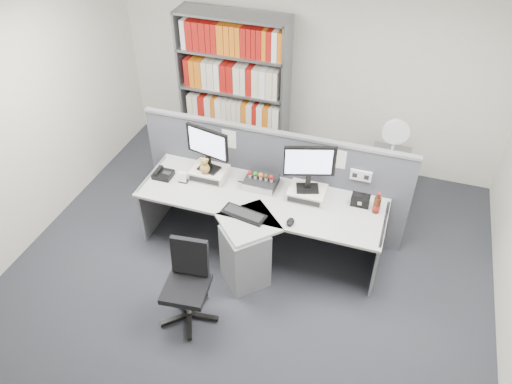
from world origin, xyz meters
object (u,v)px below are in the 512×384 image
(desktop_pc, at_px, (261,182))
(desk_fan, at_px, (395,134))
(shelving_unit, at_px, (234,92))
(desk, at_px, (254,229))
(speaker, at_px, (360,200))
(keyboard, at_px, (244,214))
(cola_bottle, at_px, (377,205))
(mouse, at_px, (290,222))
(desk_phone, at_px, (163,174))
(monitor_right, at_px, (309,165))
(filing_cabinet, at_px, (385,182))
(monitor_left, at_px, (207,146))
(desk_calendar, at_px, (183,178))
(office_chair, at_px, (188,280))

(desktop_pc, height_order, desk_fan, desk_fan)
(desk_fan, bearing_deg, shelving_unit, 167.92)
(desk, bearing_deg, speaker, 23.16)
(desk, bearing_deg, keyboard, -127.63)
(cola_bottle, bearing_deg, desk, -162.51)
(mouse, bearing_deg, desk_phone, 169.30)
(monitor_right, height_order, cola_bottle, monitor_right)
(mouse, relative_size, filing_cabinet, 0.17)
(monitor_left, xyz_separation_m, speaker, (1.65, 0.04, -0.34))
(desktop_pc, bearing_deg, desk_calendar, -165.73)
(mouse, relative_size, office_chair, 0.14)
(desk, xyz_separation_m, shelving_unit, (-0.90, 1.85, 0.52))
(desktop_pc, xyz_separation_m, office_chair, (-0.31, -1.27, -0.31))
(monitor_left, xyz_separation_m, filing_cabinet, (1.85, 1.02, -0.77))
(keyboard, distance_m, cola_bottle, 1.33)
(monitor_left, xyz_separation_m, desk_calendar, (-0.23, -0.18, -0.35))
(monitor_left, bearing_deg, desk, -30.60)
(desk_fan, bearing_deg, office_chair, -124.79)
(shelving_unit, bearing_deg, desk_phone, -98.22)
(desk_calendar, height_order, office_chair, office_chair)
(mouse, xyz_separation_m, desk_fan, (0.80, 1.47, 0.28))
(filing_cabinet, bearing_deg, cola_bottle, -91.73)
(desk_fan, bearing_deg, mouse, -118.60)
(keyboard, xyz_separation_m, cola_bottle, (1.25, 0.47, 0.08))
(keyboard, relative_size, cola_bottle, 1.94)
(filing_cabinet, bearing_deg, shelving_unit, 167.93)
(monitor_left, bearing_deg, mouse, -23.48)
(desk_phone, bearing_deg, keyboard, -16.79)
(desk_calendar, distance_m, filing_cabinet, 2.44)
(monitor_left, relative_size, desk_fan, 0.98)
(monitor_right, relative_size, mouse, 4.37)
(desk_calendar, bearing_deg, keyboard, -20.87)
(monitor_right, bearing_deg, office_chair, -123.40)
(shelving_unit, bearing_deg, mouse, -55.93)
(desk_fan, bearing_deg, monitor_right, -126.42)
(desktop_pc, xyz_separation_m, cola_bottle, (1.23, -0.05, 0.05))
(monitor_right, height_order, desk_fan, monitor_right)
(desk, relative_size, office_chair, 3.03)
(mouse, distance_m, cola_bottle, 0.89)
(desk_phone, bearing_deg, speaker, 5.59)
(monitor_right, xyz_separation_m, desktop_pc, (-0.51, 0.03, -0.37))
(desk, distance_m, cola_bottle, 1.28)
(cola_bottle, distance_m, desk_fan, 1.05)
(desk_calendar, bearing_deg, office_chair, -64.24)
(filing_cabinet, bearing_deg, desk_calendar, -150.19)
(monitor_right, distance_m, keyboard, 0.82)
(monitor_right, height_order, shelving_unit, shelving_unit)
(office_chair, bearing_deg, desktop_pc, 76.50)
(monitor_left, bearing_deg, desk_calendar, -142.91)
(filing_cabinet, bearing_deg, mouse, -118.59)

